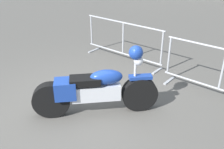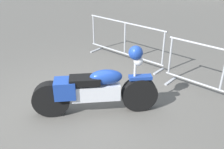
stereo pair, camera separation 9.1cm
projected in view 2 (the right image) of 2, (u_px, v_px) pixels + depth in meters
ground_plane at (78, 107)px, 4.85m from camera, size 120.00×120.00×0.00m
motorcycle at (96, 89)px, 4.49m from camera, size 1.51×1.94×1.29m
crowd_barrier_near at (125, 41)px, 6.62m from camera, size 2.42×0.67×1.07m
crowd_barrier_far at (223, 74)px, 4.87m from camera, size 2.42×0.67×1.07m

